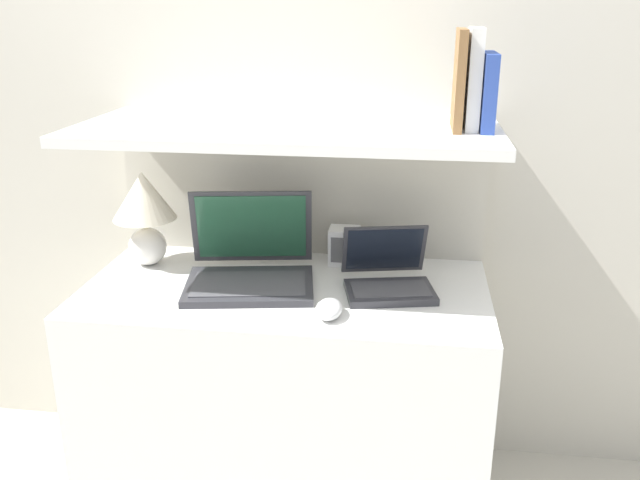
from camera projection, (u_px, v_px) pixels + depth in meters
wall_back at (303, 93)px, 2.05m from camera, size 6.00×0.05×2.40m
desk at (287, 397)px, 2.01m from camera, size 1.13×0.56×0.71m
back_riser at (303, 292)px, 2.22m from camera, size 1.13×0.04×1.12m
shelf at (287, 130)px, 1.81m from camera, size 1.13×0.51×0.03m
table_lamp at (144, 207)px, 2.00m from camera, size 0.19×0.19×0.29m
laptop_large at (250, 266)px, 1.91m from camera, size 0.40×0.36×0.25m
laptop_small at (388, 277)px, 1.86m from camera, size 0.28×0.26×0.17m
computer_mouse at (329, 309)px, 1.71m from camera, size 0.07×0.11×0.04m
router_box at (344, 246)px, 2.05m from camera, size 0.09×0.08×0.11m
book_blue at (488, 92)px, 1.71m from camera, size 0.03×0.16×0.19m
book_white at (474, 79)px, 1.70m from camera, size 0.03×0.12×0.25m
book_brown at (459, 80)px, 1.71m from camera, size 0.02×0.17×0.25m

